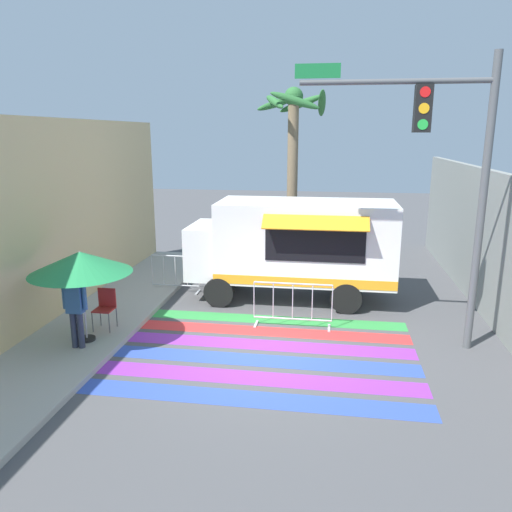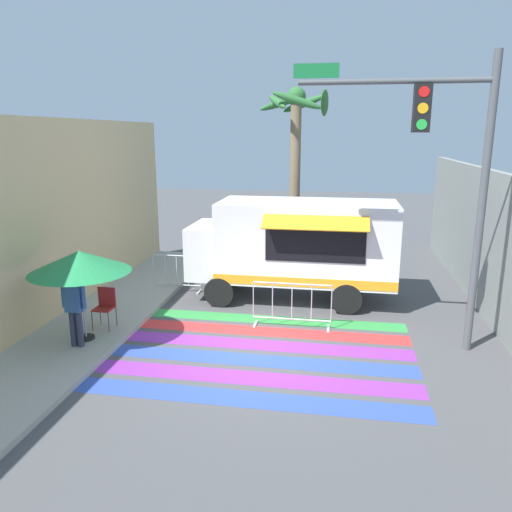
# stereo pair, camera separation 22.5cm
# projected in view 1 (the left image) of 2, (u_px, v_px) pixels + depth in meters

# --- Properties ---
(ground_plane) EXTENTS (60.00, 60.00, 0.00)m
(ground_plane) POSITION_uv_depth(u_px,v_px,m) (262.00, 353.00, 10.40)
(ground_plane) COLOR #4C4C4F
(sidewalk_left) EXTENTS (4.40, 16.00, 0.12)m
(sidewalk_left) POSITION_uv_depth(u_px,v_px,m) (31.00, 336.00, 11.15)
(sidewalk_left) COLOR #A8A59E
(sidewalk_left) RESTS_ON ground_plane
(building_left_facade) EXTENTS (0.25, 16.00, 4.83)m
(building_left_facade) POSITION_uv_depth(u_px,v_px,m) (16.00, 232.00, 10.60)
(building_left_facade) COLOR #DBBC84
(building_left_facade) RESTS_ON ground_plane
(concrete_wall_right) EXTENTS (0.20, 16.00, 3.58)m
(concrete_wall_right) POSITION_uv_depth(u_px,v_px,m) (493.00, 247.00, 12.08)
(concrete_wall_right) COLOR gray
(concrete_wall_right) RESTS_ON ground_plane
(crosswalk_painted) EXTENTS (6.40, 4.36, 0.01)m
(crosswalk_painted) POSITION_uv_depth(u_px,v_px,m) (262.00, 352.00, 10.44)
(crosswalk_painted) COLOR #334FB2
(crosswalk_painted) RESTS_ON ground_plane
(food_truck) EXTENTS (5.51, 2.51, 2.71)m
(food_truck) POSITION_uv_depth(u_px,v_px,m) (290.00, 243.00, 13.48)
(food_truck) COLOR white
(food_truck) RESTS_ON ground_plane
(traffic_signal_pole) EXTENTS (3.87, 0.29, 5.98)m
(traffic_signal_pole) POSITION_uv_depth(u_px,v_px,m) (448.00, 158.00, 9.84)
(traffic_signal_pole) COLOR #515456
(traffic_signal_pole) RESTS_ON ground_plane
(patio_umbrella) EXTENTS (2.12, 2.12, 1.97)m
(patio_umbrella) POSITION_uv_depth(u_px,v_px,m) (80.00, 263.00, 10.34)
(patio_umbrella) COLOR black
(patio_umbrella) RESTS_ON sidewalk_left
(folding_chair) EXTENTS (0.42, 0.42, 0.92)m
(folding_chair) POSITION_uv_depth(u_px,v_px,m) (105.00, 305.00, 11.31)
(folding_chair) COLOR #4C4C51
(folding_chair) RESTS_ON sidewalk_left
(vendor_person) EXTENTS (0.53, 0.22, 1.63)m
(vendor_person) POSITION_uv_depth(u_px,v_px,m) (75.00, 305.00, 10.18)
(vendor_person) COLOR #2D3347
(vendor_person) RESTS_ON sidewalk_left
(barricade_front) EXTENTS (1.86, 0.44, 1.08)m
(barricade_front) POSITION_uv_depth(u_px,v_px,m) (293.00, 305.00, 11.72)
(barricade_front) COLOR #B7BABF
(barricade_front) RESTS_ON ground_plane
(barricade_side) EXTENTS (1.42, 0.44, 1.08)m
(barricade_side) POSITION_uv_depth(u_px,v_px,m) (175.00, 275.00, 14.32)
(barricade_side) COLOR #B7BABF
(barricade_side) RESTS_ON ground_plane
(palm_tree) EXTENTS (2.33, 2.28, 5.89)m
(palm_tree) POSITION_uv_depth(u_px,v_px,m) (293.00, 144.00, 16.18)
(palm_tree) COLOR #7A664C
(palm_tree) RESTS_ON ground_plane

